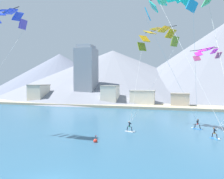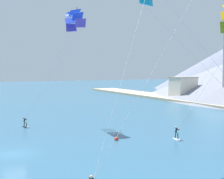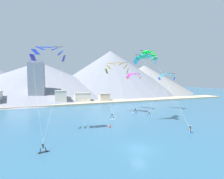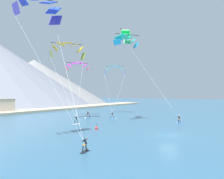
# 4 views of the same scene
# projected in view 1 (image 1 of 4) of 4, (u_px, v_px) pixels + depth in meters

# --- Properties ---
(kitesurfer_near_lead) EXTENTS (1.78, 0.86, 1.80)m
(kitesurfer_near_lead) POSITION_uv_depth(u_px,v_px,m) (131.00, 128.00, 34.60)
(kitesurfer_near_lead) COLOR white
(kitesurfer_near_lead) RESTS_ON ground
(kitesurfer_near_trail) EXTENTS (1.77, 0.97, 1.74)m
(kitesurfer_near_trail) POSITION_uv_depth(u_px,v_px,m) (196.00, 126.00, 36.86)
(kitesurfer_near_trail) COLOR #337FDB
(kitesurfer_near_trail) RESTS_ON ground
(kitesurfer_mid_center) EXTENTS (1.36, 1.63, 1.65)m
(kitesurfer_mid_center) POSITION_uv_depth(u_px,v_px,m) (216.00, 136.00, 30.36)
(kitesurfer_mid_center) COLOR #337FDB
(kitesurfer_mid_center) RESTS_ON ground
(parafoil_kite_near_lead) EXTENTS (7.56, 8.41, 16.01)m
(parafoil_kite_near_lead) POSITION_uv_depth(u_px,v_px,m) (157.00, 36.00, 38.46)
(parafoil_kite_near_lead) COLOR olive
(parafoil_kite_near_trail) EXTENTS (7.21, 14.78, 16.70)m
(parafoil_kite_near_trail) POSITION_uv_depth(u_px,v_px,m) (170.00, 4.00, 24.95)
(parafoil_kite_near_trail) COLOR #1D95C6
(parafoil_kite_far_left) EXTENTS (6.79, 9.23, 17.16)m
(parafoil_kite_far_left) POSITION_uv_depth(u_px,v_px,m) (5.00, 18.00, 31.24)
(parafoil_kite_far_left) COLOR #4C3BB4
(parafoil_kite_distant_high_outer) EXTENTS (5.20, 5.78, 2.31)m
(parafoil_kite_distant_high_outer) POSITION_uv_depth(u_px,v_px,m) (206.00, 52.00, 40.35)
(parafoil_kite_distant_high_outer) COLOR #C24B7A
(race_marker_buoy) EXTENTS (0.56, 0.56, 1.02)m
(race_marker_buoy) POSITION_uv_depth(u_px,v_px,m) (95.00, 141.00, 28.85)
(race_marker_buoy) COLOR red
(race_marker_buoy) RESTS_ON ground
(shoreline_strip) EXTENTS (180.00, 10.00, 0.70)m
(shoreline_strip) POSITION_uv_depth(u_px,v_px,m) (143.00, 106.00, 67.18)
(shoreline_strip) COLOR tan
(shoreline_strip) RESTS_ON ground
(shore_building_harbour_front) EXTENTS (5.51, 4.94, 4.36)m
(shore_building_harbour_front) POSITION_uv_depth(u_px,v_px,m) (180.00, 100.00, 66.49)
(shore_building_harbour_front) COLOR beige
(shore_building_harbour_front) RESTS_ON ground
(shore_building_promenade_mid) EXTENTS (5.67, 6.78, 6.77)m
(shore_building_promenade_mid) POSITION_uv_depth(u_px,v_px,m) (39.00, 94.00, 79.37)
(shore_building_promenade_mid) COLOR beige
(shore_building_promenade_mid) RESTS_ON ground
(shore_building_quay_east) EXTENTS (7.92, 4.30, 5.08)m
(shore_building_quay_east) POSITION_uv_depth(u_px,v_px,m) (142.00, 98.00, 69.98)
(shore_building_quay_east) COLOR silver
(shore_building_quay_east) RESTS_ON ground
(shore_building_quay_west) EXTENTS (5.41, 5.22, 6.61)m
(shore_building_quay_west) POSITION_uv_depth(u_px,v_px,m) (110.00, 95.00, 71.90)
(shore_building_quay_west) COLOR silver
(shore_building_quay_west) RESTS_ON ground
(highrise_tower) EXTENTS (7.00, 7.00, 21.03)m
(highrise_tower) POSITION_uv_depth(u_px,v_px,m) (86.00, 75.00, 80.23)
(highrise_tower) COLOR gray
(highrise_tower) RESTS_ON ground
(mountain_peak_central_summit) EXTENTS (89.16, 89.16, 26.11)m
(mountain_peak_central_summit) POSITION_uv_depth(u_px,v_px,m) (60.00, 73.00, 146.56)
(mountain_peak_central_summit) COLOR slate
(mountain_peak_central_summit) RESTS_ON ground
(mountain_peak_far_spur) EXTENTS (122.93, 122.93, 25.67)m
(mountain_peak_far_spur) POSITION_uv_depth(u_px,v_px,m) (113.00, 73.00, 126.89)
(mountain_peak_far_spur) COLOR gray
(mountain_peak_far_spur) RESTS_ON ground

